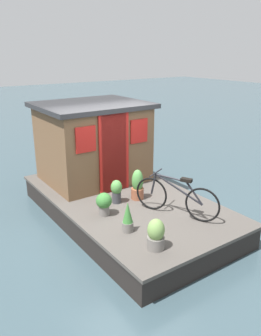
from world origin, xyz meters
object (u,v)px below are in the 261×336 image
Objects in this scene: potted_plant_mint at (116,191)px; potted_plant_sage at (137,186)px; bicycle at (176,197)px; potted_plant_lavender at (104,203)px; potted_plant_thyme at (156,235)px; potted_plant_geranium at (128,218)px; houseboat_cabin at (93,142)px.

potted_plant_sage is at bearing -100.42° from potted_plant_mint.
potted_plant_lavender is (0.76, 1.09, -0.11)m from bicycle.
potted_plant_sage is at bearing -27.27° from potted_plant_thyme.
potted_plant_sage is 1.26× the size of potted_plant_thyme.
potted_plant_sage is at bearing 8.38° from bicycle.
potted_plant_lavender is 0.88× the size of potted_plant_thyme.
bicycle is at bearing -56.33° from potted_plant_thyme.
potted_plant_mint is 0.89× the size of potted_plant_geranium.
houseboat_cabin is 5.38× the size of potted_plant_lavender.
bicycle reaches higher than potted_plant_mint.
potted_plant_geranium is at bearing 4.49° from potted_plant_thyme.
houseboat_cabin is 1.57× the size of bicycle.
houseboat_cabin is 1.61m from potted_plant_mint.
bicycle is 1.23m from potted_plant_thyme.
potted_plant_geranium reaches higher than potted_plant_mint.
potted_plant_thyme reaches higher than potted_plant_mint.
potted_plant_sage is at bearing -42.83° from potted_plant_geranium.
potted_plant_thyme is at bearing -177.05° from potted_plant_lavender.
potted_plant_mint is 1.17m from potted_plant_geranium.
potted_plant_geranium is at bearing 163.27° from houseboat_cabin.
bicycle is at bearing -124.90° from potted_plant_lavender.
potted_plant_mint is at bearing 168.50° from houseboat_cabin.
potted_plant_mint is 0.59m from potted_plant_lavender.
potted_plant_lavender is 0.69× the size of potted_plant_sage.
bicycle is 1.25m from potted_plant_mint.
potted_plant_geranium is (-1.08, 0.46, -0.01)m from potted_plant_mint.
potted_plant_lavender is at bearing 1.52° from potted_plant_geranium.
bicycle is at bearing -171.62° from potted_plant_sage.
houseboat_cabin is 4.93× the size of potted_plant_mint.
potted_plant_geranium is at bearing 137.17° from potted_plant_sage.
potted_plant_sage is at bearing -173.95° from houseboat_cabin.
potted_plant_geranium is (-2.53, 0.76, -0.66)m from houseboat_cabin.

